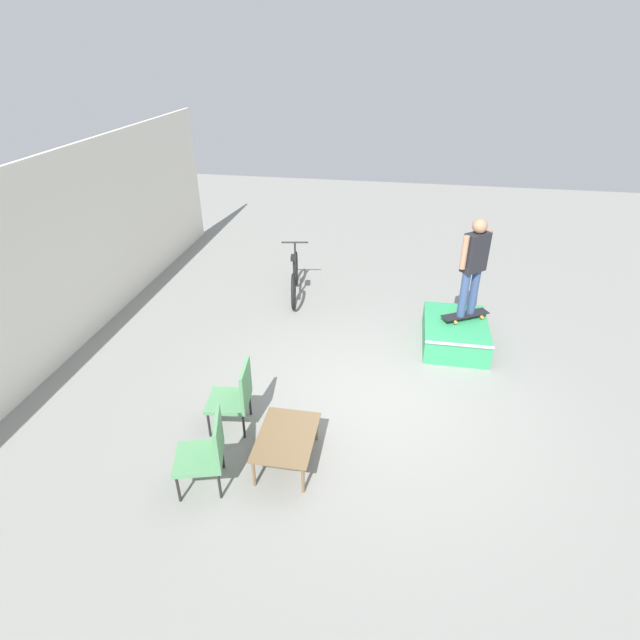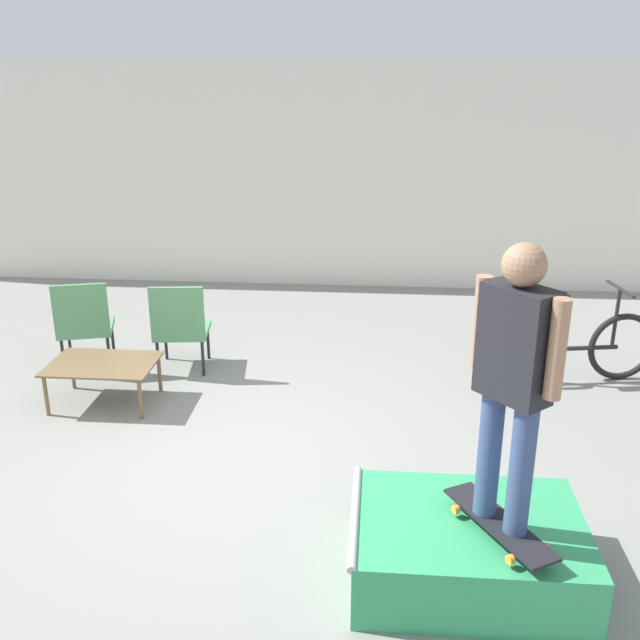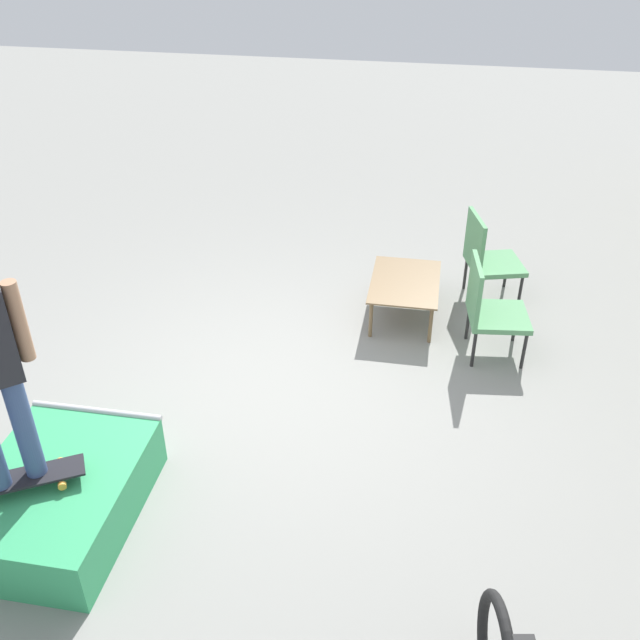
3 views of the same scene
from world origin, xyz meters
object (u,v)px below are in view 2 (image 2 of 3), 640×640
object	(u,v)px
bicycle	(570,346)
person_skater	(514,369)
patio_chair_right	(180,325)
patio_chair_left	(84,322)
coffee_table	(103,367)
skateboard_on_ramp	(499,523)
skate_ramp_box	(467,548)

from	to	relation	value
bicycle	person_skater	bearing A→B (deg)	-120.39
person_skater	patio_chair_right	bearing A→B (deg)	-179.48
patio_chair_left	patio_chair_right	size ratio (longest dim) A/B	1.00
patio_chair_right	bicycle	world-z (taller)	bicycle
coffee_table	bicycle	distance (m)	4.39
skateboard_on_ramp	coffee_table	world-z (taller)	skateboard_on_ramp
skateboard_on_ramp	bicycle	size ratio (longest dim) A/B	0.46
person_skater	patio_chair_left	size ratio (longest dim) A/B	1.72
skate_ramp_box	person_skater	size ratio (longest dim) A/B	0.86
patio_chair_left	patio_chair_right	world-z (taller)	same
person_skater	patio_chair_left	bearing A→B (deg)	-170.52
coffee_table	patio_chair_right	distance (m)	0.93
skate_ramp_box	patio_chair_left	xyz separation A→B (m)	(-3.49, 2.88, 0.30)
coffee_table	patio_chair_left	xyz separation A→B (m)	(-0.47, 0.77, 0.14)
skate_ramp_box	patio_chair_right	bearing A→B (deg)	131.05
skate_ramp_box	coffee_table	bearing A→B (deg)	145.05
skateboard_on_ramp	patio_chair_right	size ratio (longest dim) A/B	0.86
skate_ramp_box	coffee_table	size ratio (longest dim) A/B	1.45
person_skater	patio_chair_left	xyz separation A→B (m)	(-3.63, 3.02, -0.93)
coffee_table	patio_chair_left	bearing A→B (deg)	121.39
coffee_table	bicycle	world-z (taller)	bicycle
person_skater	bicycle	size ratio (longest dim) A/B	0.93
skate_ramp_box	person_skater	distance (m)	1.24
coffee_table	patio_chair_left	distance (m)	0.92
coffee_table	person_skater	bearing A→B (deg)	-35.40
patio_chair_left	bicycle	size ratio (longest dim) A/B	0.54
skateboard_on_ramp	bicycle	distance (m)	3.30
coffee_table	skateboard_on_ramp	bearing A→B (deg)	-35.40
skate_ramp_box	patio_chair_left	world-z (taller)	patio_chair_left
skateboard_on_ramp	coffee_table	size ratio (longest dim) A/B	0.84
skateboard_on_ramp	bicycle	world-z (taller)	bicycle
skate_ramp_box	skateboard_on_ramp	bearing A→B (deg)	-43.89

